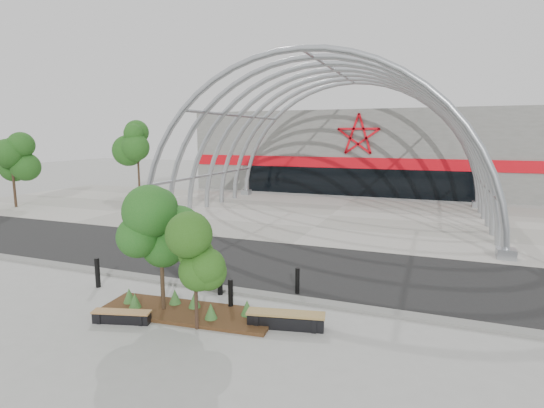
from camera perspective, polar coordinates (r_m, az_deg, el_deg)
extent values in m
plane|color=#9A9A95|center=(16.09, -5.25, -11.35)|extent=(140.00, 140.00, 0.00)
cube|color=black|center=(19.11, -0.55, -7.91)|extent=(140.00, 7.00, 0.02)
cube|color=#9D9A8F|center=(30.27, 7.88, -1.55)|extent=(60.00, 17.00, 0.04)
cube|color=slate|center=(15.86, -5.66, -11.44)|extent=(60.00, 0.50, 0.12)
cube|color=slate|center=(47.48, 13.05, 7.03)|extent=(34.00, 15.00, 8.00)
cube|color=black|center=(40.32, 11.39, 2.88)|extent=(22.00, 0.25, 2.60)
cube|color=red|center=(40.17, 11.47, 5.43)|extent=(34.00, 0.30, 1.00)
torus|color=#A0A4AA|center=(23.20, 3.58, -4.86)|extent=(20.36, 0.36, 20.36)
torus|color=#A0A4AA|center=(25.53, 5.28, -3.57)|extent=(20.36, 0.36, 20.36)
torus|color=#A0A4AA|center=(27.89, 6.69, -2.50)|extent=(20.36, 0.36, 20.36)
torus|color=#A0A4AA|center=(30.27, 7.87, -1.59)|extent=(20.36, 0.36, 20.36)
torus|color=#A0A4AA|center=(32.67, 8.89, -0.82)|extent=(20.36, 0.36, 20.36)
torus|color=#A0A4AA|center=(35.09, 9.76, -0.15)|extent=(20.36, 0.36, 20.36)
torus|color=#A0A4AA|center=(37.51, 10.52, 0.44)|extent=(20.36, 0.36, 20.36)
cylinder|color=#A0A4AA|center=(29.27, 26.73, 2.26)|extent=(0.20, 15.00, 0.20)
cylinder|color=#A0A4AA|center=(29.00, 22.20, 11.39)|extent=(0.20, 15.00, 0.20)
cylinder|color=#A0A4AA|center=(30.06, 8.32, 17.48)|extent=(0.20, 15.00, 0.20)
cylinder|color=#A0A4AA|center=(32.13, -4.47, 11.76)|extent=(0.20, 15.00, 0.20)
cylinder|color=#A0A4AA|center=(33.43, -8.38, 3.90)|extent=(0.20, 15.00, 0.20)
cube|color=#A0A4AA|center=(27.76, -16.52, -2.35)|extent=(0.80, 0.80, 0.50)
cube|color=#A0A4AA|center=(40.49, -3.51, 1.57)|extent=(0.80, 0.80, 0.50)
cube|color=#A0A4AA|center=(22.37, 28.94, -5.90)|extent=(0.80, 0.80, 0.50)
cube|color=#A0A4AA|center=(37.01, 25.92, -0.07)|extent=(0.80, 0.80, 0.50)
cube|color=#352211|center=(14.24, -11.36, -14.09)|extent=(5.80, 2.26, 0.11)
cone|color=#3D7231|center=(14.79, -17.95, -12.21)|extent=(0.39, 0.39, 0.49)
cone|color=#3D7231|center=(14.34, -10.40, -12.58)|extent=(0.39, 0.39, 0.49)
cone|color=#3D7231|center=(13.45, -8.23, -14.04)|extent=(0.39, 0.39, 0.49)
cone|color=#3D7231|center=(14.77, -12.92, -12.01)|extent=(0.39, 0.39, 0.49)
cone|color=#3D7231|center=(13.58, -3.38, -13.73)|extent=(0.39, 0.39, 0.49)
cone|color=#3D7231|center=(15.27, -18.65, -11.55)|extent=(0.39, 0.39, 0.49)
cylinder|color=#2E2416|center=(14.21, -14.50, -10.11)|extent=(0.13, 0.13, 2.02)
ellipsoid|color=#124B15|center=(13.72, -14.81, -2.85)|extent=(1.73, 1.73, 2.20)
cylinder|color=black|center=(12.90, -10.15, -12.93)|extent=(0.11, 0.11, 1.63)
ellipsoid|color=#20490E|center=(12.42, -10.34, -6.60)|extent=(1.34, 1.34, 1.77)
cube|color=black|center=(14.11, -19.54, -14.25)|extent=(1.77, 0.79, 0.30)
cube|color=black|center=(14.38, -21.98, -13.83)|extent=(0.20, 0.40, 0.35)
cube|color=black|center=(13.85, -17.02, -14.47)|extent=(0.20, 0.40, 0.35)
cube|color=#9C6534|center=(14.04, -19.59, -13.50)|extent=(1.83, 0.86, 0.05)
cube|color=black|center=(13.02, 1.85, -15.54)|extent=(2.30, 0.88, 0.38)
cube|color=black|center=(13.13, -1.94, -15.16)|extent=(0.23, 0.51, 0.45)
cube|color=black|center=(12.94, 5.72, -15.59)|extent=(0.23, 0.51, 0.45)
cube|color=olive|center=(12.91, 1.86, -14.50)|extent=(2.37, 0.97, 0.07)
cylinder|color=black|center=(17.34, -22.41, -8.53)|extent=(0.18, 0.18, 1.12)
cylinder|color=black|center=(15.39, -14.49, -10.87)|extent=(0.14, 0.14, 0.87)
cylinder|color=black|center=(15.46, -7.01, -9.99)|extent=(0.18, 0.18, 1.15)
cylinder|color=black|center=(14.23, -5.59, -11.98)|extent=(0.16, 0.16, 1.02)
cylinder|color=black|center=(15.47, 3.44, -10.28)|extent=(0.15, 0.15, 0.97)
cylinder|color=black|center=(43.03, -17.46, 3.50)|extent=(0.20, 0.20, 3.30)
ellipsoid|color=#144812|center=(42.86, -17.65, 7.49)|extent=(3.00, 3.00, 3.60)
cylinder|color=black|center=(38.92, -31.32, 1.60)|extent=(0.20, 0.20, 2.75)
ellipsoid|color=#134612|center=(38.72, -31.63, 5.26)|extent=(2.55, 2.55, 3.00)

